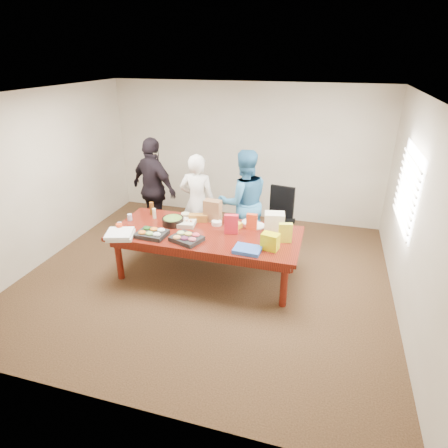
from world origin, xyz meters
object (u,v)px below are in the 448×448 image
(office_chair, at_px, (279,221))
(person_center, at_px, (198,203))
(person_right, at_px, (244,202))
(sheet_cake, at_px, (183,223))
(salad_bowl, at_px, (173,221))
(conference_table, at_px, (207,254))

(office_chair, bearing_deg, person_center, -155.56)
(office_chair, bearing_deg, person_right, -146.87)
(sheet_cake, bearing_deg, salad_bowl, -176.96)
(person_right, relative_size, salad_bowl, 5.30)
(conference_table, distance_m, sheet_cake, 0.61)
(person_center, bearing_deg, salad_bowl, 76.03)
(person_right, bearing_deg, conference_table, 44.63)
(conference_table, bearing_deg, office_chair, 53.06)
(person_center, distance_m, salad_bowl, 0.76)
(conference_table, xyz_separation_m, sheet_cake, (-0.43, 0.14, 0.41))
(office_chair, relative_size, person_right, 0.58)
(salad_bowl, bearing_deg, conference_table, -11.25)
(conference_table, relative_size, salad_bowl, 8.28)
(conference_table, relative_size, sheet_cake, 7.09)
(office_chair, distance_m, person_right, 0.74)
(conference_table, height_order, salad_bowl, salad_bowl)
(office_chair, height_order, person_center, person_center)
(office_chair, bearing_deg, conference_table, -117.78)
(conference_table, bearing_deg, person_center, 117.06)
(person_right, bearing_deg, office_chair, 178.07)
(conference_table, xyz_separation_m, person_right, (0.35, 0.98, 0.52))
(office_chair, xyz_separation_m, person_center, (-1.37, -0.37, 0.33))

